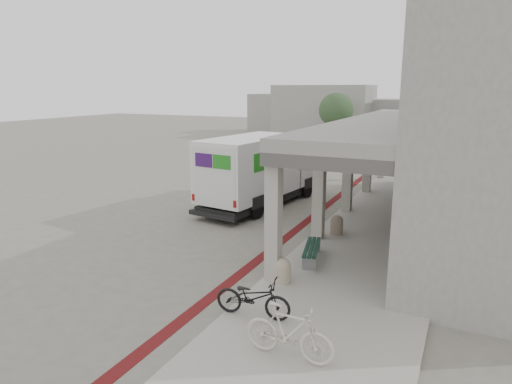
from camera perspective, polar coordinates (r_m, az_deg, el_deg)
The scene contains 14 objects.
ground at distance 16.59m, azimuth 0.22°, elevation -5.55°, with size 120.00×120.00×0.00m, color #676358.
bike_lane_stripe at distance 18.00m, azimuth 5.82°, elevation -4.11°, with size 0.35×40.00×0.01m, color #531011.
sidewalk at distance 15.41m, azimuth 13.93°, elevation -7.20°, with size 4.40×28.00×0.12m, color #9B988B.
transit_building at distance 18.85m, azimuth 25.81°, elevation 5.99°, with size 7.60×17.00×7.00m.
distant_backdrop at distance 51.09m, azimuth 14.72°, elevation 9.67°, with size 28.00×10.00×6.50m.
tree_left at distance 43.88m, azimuth 9.98°, elevation 10.05°, with size 3.20×3.20×4.80m.
tree_mid at distance 44.55m, azimuth 19.51°, elevation 9.55°, with size 3.20×3.20×4.80m.
fedex_truck at distance 20.57m, azimuth 0.66°, elevation 2.96°, with size 3.28×7.70×3.18m.
bench at distance 14.07m, azimuth 6.99°, elevation -7.23°, with size 0.82×1.91×0.44m.
bollard_near at distance 12.49m, azimuth 3.32°, elevation -9.69°, with size 0.46×0.46×0.69m.
bollard_far at distance 16.66m, azimuth 10.05°, elevation -4.01°, with size 0.46×0.46×0.69m.
utility_cabinet at distance 16.96m, azimuth 18.71°, elevation -3.57°, with size 0.47×0.63×1.05m, color slate.
bicycle_black at distance 10.68m, azimuth -0.37°, elevation -13.02°, with size 0.62×1.79×0.94m, color black.
bicycle_cream at distance 9.18m, azimuth 4.12°, elevation -17.09°, with size 0.52×1.85×1.11m, color beige.
Camera 1 is at (6.66, -14.25, 5.27)m, focal length 32.00 mm.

